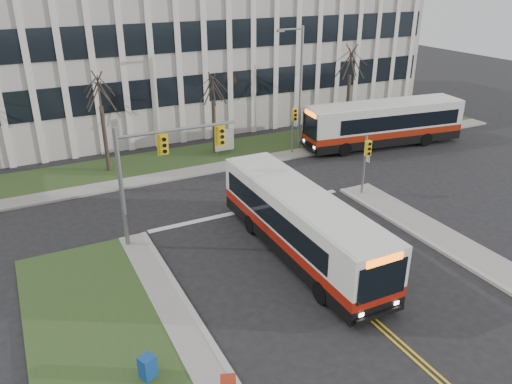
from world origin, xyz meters
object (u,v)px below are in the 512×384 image
at_px(newspaper_box_blue, 148,368).
at_px(bus_cross, 384,125).
at_px(streetlight, 299,83).
at_px(bus_main, 300,225).
at_px(directory_sign, 224,140).

bearing_deg(newspaper_box_blue, bus_cross, 10.61).
bearing_deg(streetlight, bus_main, -120.62).
xyz_separation_m(bus_main, bus_cross, (14.58, 11.34, 0.10)).
height_order(streetlight, bus_cross, streetlight).
xyz_separation_m(streetlight, newspaper_box_blue, (-16.87, -18.28, -4.72)).
distance_m(directory_sign, bus_main, 15.05).
distance_m(streetlight, newspaper_box_blue, 25.32).
distance_m(bus_main, newspaper_box_blue, 10.11).
height_order(directory_sign, bus_main, bus_main).
xyz_separation_m(streetlight, bus_cross, (6.57, -2.20, -3.49)).
distance_m(directory_sign, bus_cross, 12.60).
relative_size(bus_main, newspaper_box_blue, 12.63).
bearing_deg(newspaper_box_blue, bus_main, 4.33).
bearing_deg(newspaper_box_blue, directory_sign, 36.08).
relative_size(directory_sign, bus_cross, 0.16).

